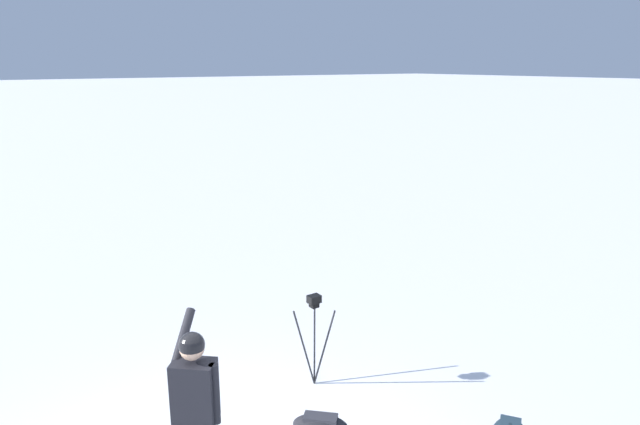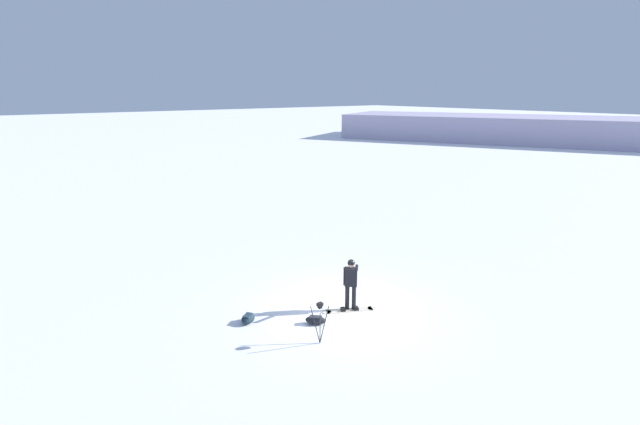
{
  "view_description": "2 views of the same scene",
  "coord_description": "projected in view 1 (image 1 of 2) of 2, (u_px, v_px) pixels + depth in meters",
  "views": [
    {
      "loc": [
        -4.43,
        2.0,
        4.13
      ],
      "look_at": [
        1.58,
        -2.25,
        2.2
      ],
      "focal_mm": 32.34,
      "sensor_mm": 36.0,
      "label": 1
    },
    {
      "loc": [
        10.32,
        -8.99,
        6.97
      ],
      "look_at": [
        4.47,
        -4.43,
        4.98
      ],
      "focal_mm": 25.63,
      "sensor_mm": 36.0,
      "label": 2
    }
  ],
  "objects": [
    {
      "name": "gear_bag_small",
      "position": [
        320.0,
        425.0,
        6.52
      ],
      "size": [
        0.65,
        0.65,
        0.26
      ],
      "color": "black",
      "rests_on": "ground_plane"
    },
    {
      "name": "camera_tripod",
      "position": [
        314.0,
        320.0,
        7.4
      ],
      "size": [
        0.51,
        0.48,
        1.26
      ],
      "color": "#262628",
      "rests_on": "ground_plane"
    },
    {
      "name": "snowboarder",
      "position": [
        196.0,
        398.0,
        5.4
      ],
      "size": [
        0.77,
        0.49,
        1.77
      ],
      "color": "black",
      "rests_on": "ground_plane"
    }
  ]
}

